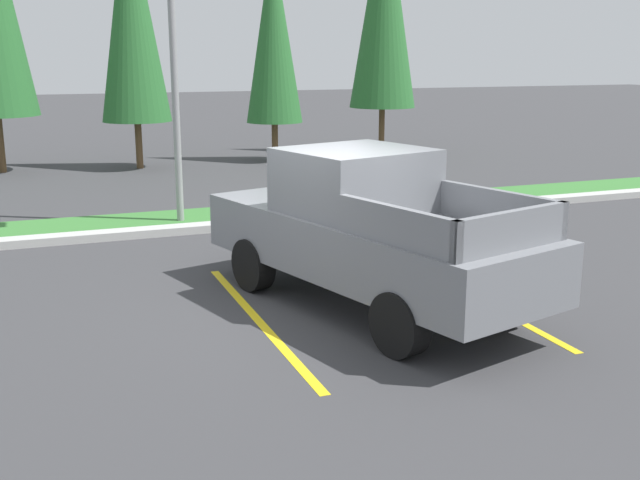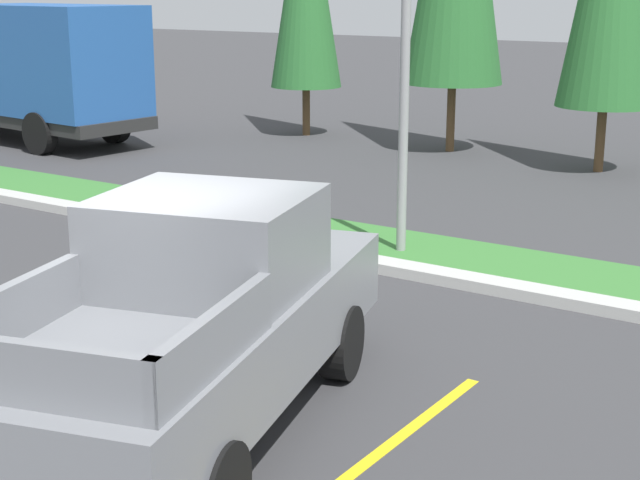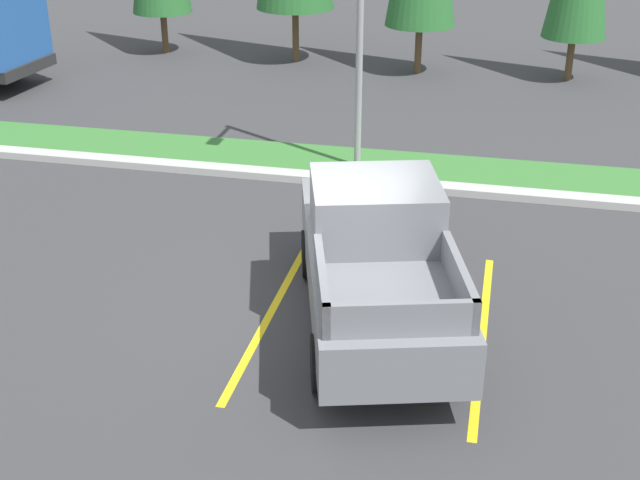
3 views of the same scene
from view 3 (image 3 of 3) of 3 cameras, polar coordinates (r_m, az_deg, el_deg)
name	(u,v)px [view 3 (image 3 of 3)]	position (r m, az deg, el deg)	size (l,w,h in m)	color
ground_plane	(324,310)	(12.85, 0.28, -4.67)	(120.00, 120.00, 0.00)	#38383A
parking_line_near	(271,311)	(12.83, -3.24, -4.75)	(0.12, 4.80, 0.01)	yellow
parking_line_far	(482,335)	(12.44, 10.73, -6.25)	(0.12, 4.80, 0.01)	yellow
curb_strip	(377,183)	(17.24, 3.84, 3.81)	(56.00, 0.40, 0.15)	#B2B2AD
grass_median	(386,166)	(18.27, 4.39, 4.94)	(56.00, 1.80, 0.06)	#387533
pickup_truck_main	(376,258)	(12.08, 3.74, -1.20)	(3.24, 5.54, 2.10)	black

